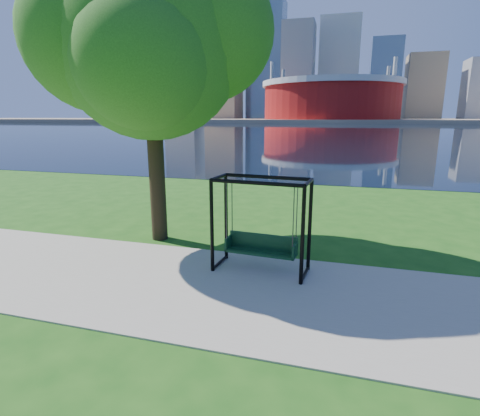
% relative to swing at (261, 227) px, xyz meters
% --- Properties ---
extents(ground, '(900.00, 900.00, 0.00)m').
position_rel_swing_xyz_m(ground, '(-0.29, -0.62, -1.02)').
color(ground, '#1E5114').
rests_on(ground, ground).
extents(path, '(120.00, 4.00, 0.03)m').
position_rel_swing_xyz_m(path, '(-0.29, -1.12, -1.01)').
color(path, '#9E937F').
rests_on(path, ground).
extents(river, '(900.00, 180.00, 0.02)m').
position_rel_swing_xyz_m(river, '(-0.29, 101.38, -1.01)').
color(river, black).
rests_on(river, ground).
extents(far_bank, '(900.00, 228.00, 2.00)m').
position_rel_swing_xyz_m(far_bank, '(-0.29, 305.38, -0.02)').
color(far_bank, '#937F60').
rests_on(far_bank, ground).
extents(stadium, '(83.00, 83.00, 32.00)m').
position_rel_swing_xyz_m(stadium, '(-10.29, 234.38, 13.21)').
color(stadium, maroon).
rests_on(stadium, far_bank).
extents(skyline, '(392.00, 66.00, 96.50)m').
position_rel_swing_xyz_m(skyline, '(-4.56, 318.77, 34.87)').
color(skyline, gray).
rests_on(skyline, far_bank).
extents(swing, '(2.12, 1.04, 2.11)m').
position_rel_swing_xyz_m(swing, '(0.00, 0.00, 0.00)').
color(swing, black).
rests_on(swing, ground).
extents(park_tree, '(6.08, 5.49, 7.55)m').
position_rel_swing_xyz_m(park_tree, '(-3.32, 1.51, 4.23)').
color(park_tree, black).
rests_on(park_tree, ground).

